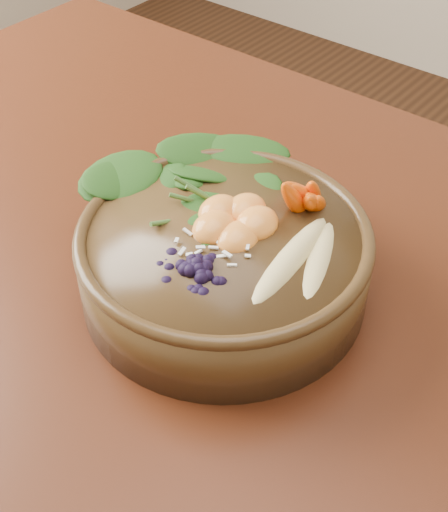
{
  "coord_description": "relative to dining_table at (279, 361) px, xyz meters",
  "views": [
    {
      "loc": [
        0.29,
        -0.46,
        1.3
      ],
      "look_at": [
        -0.06,
        -0.02,
        0.8
      ],
      "focal_mm": 50.0,
      "sensor_mm": 36.0,
      "label": 1
    }
  ],
  "objects": [
    {
      "name": "banana_halves",
      "position": [
        0.02,
        -0.0,
        0.19
      ],
      "size": [
        0.09,
        0.18,
        0.03
      ],
      "rotation": [
        0.0,
        0.0,
        0.18
      ],
      "color": "#E0CC84",
      "rests_on": "stoneware_bowl"
    },
    {
      "name": "kale_heap",
      "position": [
        -0.12,
        0.03,
        0.2
      ],
      "size": [
        0.23,
        0.21,
        0.05
      ],
      "primitive_type": null,
      "rotation": [
        0.0,
        0.0,
        0.18
      ],
      "color": "#224B16",
      "rests_on": "stoneware_bowl"
    },
    {
      "name": "carrot_cluster",
      "position": [
        -0.02,
        0.07,
        0.22
      ],
      "size": [
        0.07,
        0.07,
        0.09
      ],
      "primitive_type": null,
      "rotation": [
        0.0,
        0.0,
        0.18
      ],
      "color": "#FD5606",
      "rests_on": "stoneware_bowl"
    },
    {
      "name": "coconut_flakes",
      "position": [
        -0.06,
        -0.04,
        0.18
      ],
      "size": [
        0.11,
        0.09,
        0.01
      ],
      "primitive_type": null,
      "rotation": [
        0.0,
        0.0,
        0.18
      ],
      "color": "white",
      "rests_on": "stoneware_bowl"
    },
    {
      "name": "blueberry_pile",
      "position": [
        -0.05,
        -0.08,
        0.2
      ],
      "size": [
        0.16,
        0.13,
        0.04
      ],
      "primitive_type": null,
      "rotation": [
        0.0,
        0.0,
        0.18
      ],
      "color": "black",
      "rests_on": "stoneware_bowl"
    },
    {
      "name": "mandarin_cluster",
      "position": [
        -0.07,
        -0.0,
        0.19
      ],
      "size": [
        0.11,
        0.11,
        0.03
      ],
      "primitive_type": null,
      "rotation": [
        0.0,
        0.0,
        0.18
      ],
      "color": "orange",
      "rests_on": "stoneware_bowl"
    },
    {
      "name": "stoneware_bowl",
      "position": [
        -0.06,
        -0.02,
        0.13
      ],
      "size": [
        0.36,
        0.36,
        0.08
      ],
      "primitive_type": "cylinder",
      "rotation": [
        0.0,
        0.0,
        0.18
      ],
      "color": "#4E361C",
      "rests_on": "dining_table"
    },
    {
      "name": "dining_table",
      "position": [
        0.0,
        0.0,
        0.0
      ],
      "size": [
        1.6,
        0.9,
        0.75
      ],
      "color": "#331C0C",
      "rests_on": "ground"
    }
  ]
}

